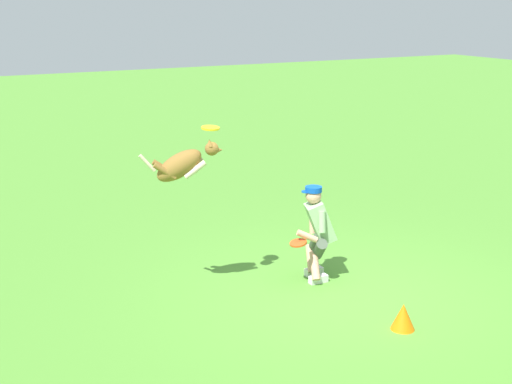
{
  "coord_description": "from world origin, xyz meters",
  "views": [
    {
      "loc": [
        5.05,
        6.89,
        3.69
      ],
      "look_at": [
        0.86,
        -0.89,
        1.3
      ],
      "focal_mm": 50.57,
      "sensor_mm": 36.0,
      "label": 1
    }
  ],
  "objects": [
    {
      "name": "frisbee_flying",
      "position": [
        1.43,
        -1.02,
        2.15
      ],
      "size": [
        0.32,
        0.32,
        0.05
      ],
      "primitive_type": "cylinder",
      "rotation": [
        -0.08,
        0.04,
        0.62
      ],
      "color": "yellow"
    },
    {
      "name": "training_cone",
      "position": [
        -0.03,
        1.01,
        0.16
      ],
      "size": [
        0.28,
        0.28,
        0.31
      ],
      "primitive_type": "cone",
      "color": "orange",
      "rests_on": "ground_plane"
    },
    {
      "name": "frisbee_held",
      "position": [
        0.37,
        -0.65,
        0.61
      ],
      "size": [
        0.31,
        0.31,
        0.08
      ],
      "primitive_type": "cylinder",
      "rotation": [
        0.2,
        -0.08,
        2.11
      ],
      "color": "#E74819",
      "rests_on": "person"
    },
    {
      "name": "ground_plane",
      "position": [
        0.0,
        0.0,
        0.0
      ],
      "size": [
        60.0,
        60.0,
        0.0
      ],
      "primitive_type": "plane",
      "color": "#4F8E30"
    },
    {
      "name": "dog",
      "position": [
        1.78,
        -1.05,
        1.73
      ],
      "size": [
        1.01,
        0.45,
        0.57
      ],
      "rotation": [
        0.0,
        0.0,
        2.87
      ],
      "color": "olive"
    },
    {
      "name": "person",
      "position": [
        0.0,
        -0.76,
        0.7
      ],
      "size": [
        0.68,
        0.65,
        1.29
      ],
      "rotation": [
        0.0,
        0.0,
        -0.36
      ],
      "color": "silver",
      "rests_on": "ground_plane"
    }
  ]
}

